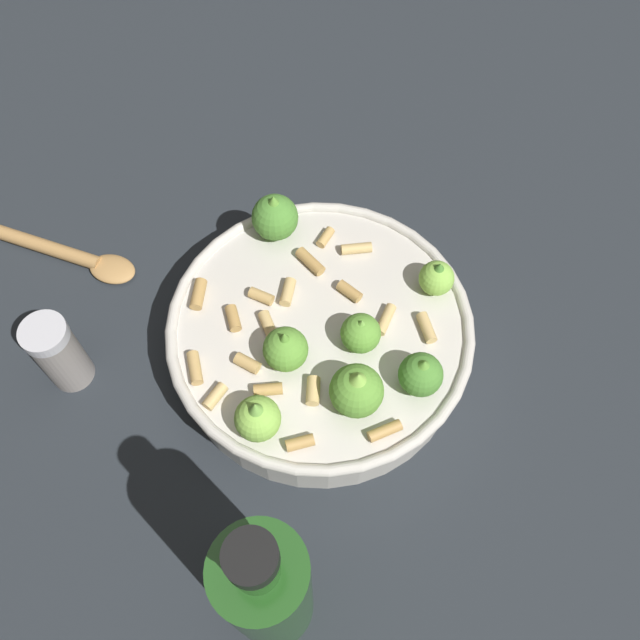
{
  "coord_description": "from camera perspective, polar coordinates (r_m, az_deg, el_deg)",
  "views": [
    {
      "loc": [
        -0.31,
        0.02,
        0.62
      ],
      "look_at": [
        0.0,
        0.0,
        0.07
      ],
      "focal_mm": 37.8,
      "sensor_mm": 36.0,
      "label": 1
    }
  ],
  "objects": [
    {
      "name": "ground_plane",
      "position": [
        0.69,
        -0.0,
        -2.68
      ],
      "size": [
        2.4,
        2.4,
        0.0
      ],
      "primitive_type": "plane",
      "color": "#23282D"
    },
    {
      "name": "cooking_pan",
      "position": [
        0.65,
        0.06,
        -1.36
      ],
      "size": [
        0.29,
        0.29,
        0.11
      ],
      "color": "beige",
      "rests_on": "ground"
    },
    {
      "name": "pepper_shaker",
      "position": [
        0.68,
        -21.25,
        -2.63
      ],
      "size": [
        0.04,
        0.04,
        0.09
      ],
      "color": "gray",
      "rests_on": "ground"
    },
    {
      "name": "olive_oil_bottle",
      "position": [
        0.52,
        -4.53,
        -21.79
      ],
      "size": [
        0.07,
        0.07,
        0.23
      ],
      "color": "#1E4C19",
      "rests_on": "ground"
    },
    {
      "name": "wooden_spoon",
      "position": [
        0.81,
        -22.27,
        5.76
      ],
      "size": [
        0.12,
        0.24,
        0.02
      ],
      "color": "#B2844C",
      "rests_on": "ground"
    }
  ]
}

